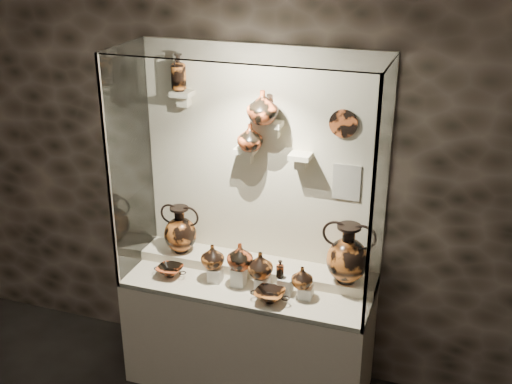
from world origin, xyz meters
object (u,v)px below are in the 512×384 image
amphora_left (180,229)px  ovoid_vase_b (263,107)px  kylix_left (170,270)px  jug_c (260,265)px  ovoid_vase_a (250,137)px  lekythos_tall (179,70)px  jug_a (213,256)px  lekythos_small (280,268)px  jug_e (302,277)px  jug_b (240,256)px  amphora_right (348,253)px  kylix_right (270,295)px

amphora_left → ovoid_vase_b: ovoid_vase_b is taller
kylix_left → ovoid_vase_b: 1.32m
jug_c → ovoid_vase_a: (-0.16, 0.25, 0.80)m
kylix_left → lekythos_tall: size_ratio=0.84×
jug_a → ovoid_vase_a: 0.85m
ovoid_vase_a → lekythos_tall: bearing=159.7°
amphora_left → ovoid_vase_b: bearing=-11.0°
lekythos_small → jug_c: bearing=178.0°
amphora_left → kylix_left: (0.03, -0.25, -0.20)m
lekythos_small → ovoid_vase_a: 0.88m
jug_e → ovoid_vase_b: size_ratio=0.70×
jug_b → jug_e: size_ratio=1.23×
amphora_right → kylix_left: bearing=-176.2°
kylix_right → lekythos_tall: lekythos_tall is taller
ovoid_vase_a → kylix_left: bearing=-165.2°
jug_a → jug_e: size_ratio=1.13×
amphora_right → lekythos_tall: (-1.22, 0.11, 1.10)m
amphora_left → ovoid_vase_a: ovoid_vase_a is taller
ovoid_vase_b → kylix_left: bearing=-128.9°
lekythos_small → kylix_right: bearing=-98.9°
jug_a → ovoid_vase_a: size_ratio=0.94×
amphora_left → ovoid_vase_a: (0.51, 0.06, 0.73)m
jug_c → kylix_right: (0.11, -0.14, -0.13)m
jug_c → ovoid_vase_a: ovoid_vase_a is taller
jug_a → kylix_left: bearing=176.3°
jug_e → kylix_left: (-0.94, -0.03, -0.11)m
jug_b → kylix_left: bearing=-166.2°
amphora_right → kylix_left: size_ratio=1.81×
lekythos_small → ovoid_vase_b: size_ratio=0.66×
amphora_left → amphora_right: amphora_right is taller
jug_b → kylix_left: 0.53m
jug_b → lekythos_small: bearing=5.4°
amphora_left → jug_a: size_ratio=2.08×
kylix_right → ovoid_vase_b: (-0.18, 0.37, 1.14)m
ovoid_vase_a → jug_e: bearing=-47.6°
jug_a → jug_b: (0.20, -0.00, 0.04)m
jug_b → lekythos_small: 0.29m
amphora_left → jug_b: bearing=-34.8°
jug_a → jug_e: (0.64, -0.02, -0.03)m
jug_e → ovoid_vase_b: (-0.36, 0.25, 1.04)m
jug_e → jug_c: bearing=151.5°
ovoid_vase_b → lekythos_tall: bearing=-159.5°
jug_c → jug_a: bearing=-159.3°
kylix_left → ovoid_vase_b: bearing=10.2°
jug_a → jug_c: (0.34, 0.00, -0.00)m
lekythos_small → lekythos_tall: 1.46m
amphora_right → jug_e: bearing=-150.0°
kylix_left → lekythos_tall: lekythos_tall is taller
jug_e → jug_b: bearing=153.5°
jug_b → jug_e: bearing=5.3°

